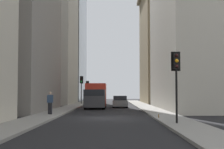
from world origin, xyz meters
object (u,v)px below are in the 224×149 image
Objects in this scene: delivery_truck at (96,96)px; traffic_light_foreground at (176,70)px; traffic_light_midblock at (81,83)px; pedestrian at (50,102)px; traffic_light_far_junction at (87,87)px; hatchback_grey at (120,102)px; discarded_bottle at (159,116)px.

delivery_truck is 20.07m from traffic_light_foreground.
traffic_light_foreground is (-19.23, -5.53, 1.62)m from delivery_truck.
traffic_light_midblock is 24.20m from pedestrian.
traffic_light_midblock is (12.22, 2.84, 1.73)m from delivery_truck.
traffic_light_foreground reaches higher than delivery_truck.
traffic_light_foreground is 2.28× the size of pedestrian.
traffic_light_midblock is 1.15× the size of traffic_light_far_junction.
hatchback_grey is 2.45× the size of pedestrian.
discarded_bottle is at bearing -172.77° from hatchback_grey.
traffic_light_midblock reaches higher than hatchback_grey.
traffic_light_far_junction is 29.89m from pedestrian.
discarded_bottle is at bearing 6.79° from traffic_light_foreground.
hatchback_grey is 1.04× the size of traffic_light_midblock.
traffic_light_foreground is at bearing -172.85° from hatchback_grey.
traffic_light_midblock is 28.78m from discarded_bottle.
hatchback_grey is 16.39m from traffic_light_far_junction.
traffic_light_foreground is at bearing -163.95° from delivery_truck.
traffic_light_midblock is 15.36× the size of discarded_bottle.
traffic_light_foreground reaches higher than discarded_bottle.
hatchback_grey is 22.07m from traffic_light_foreground.
delivery_truck is 1.56× the size of traffic_light_midblock.
traffic_light_foreground is 4.87m from discarded_bottle.
pedestrian is at bearing 178.96° from traffic_light_far_junction.
pedestrian is at bearing 158.37° from hatchback_grey.
traffic_light_far_junction reaches higher than pedestrian.
pedestrian reaches higher than discarded_bottle.
traffic_light_midblock is (31.45, 8.37, 0.11)m from traffic_light_foreground.
traffic_light_foreground is (-21.77, -2.73, 2.42)m from hatchback_grey.
pedestrian is at bearing 179.80° from traffic_light_midblock.
traffic_light_midblock is at bearing 16.01° from discarded_bottle.
delivery_truck is at bearing -172.44° from traffic_light_far_junction.
hatchback_grey is at bearing -161.41° from traffic_light_far_junction.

